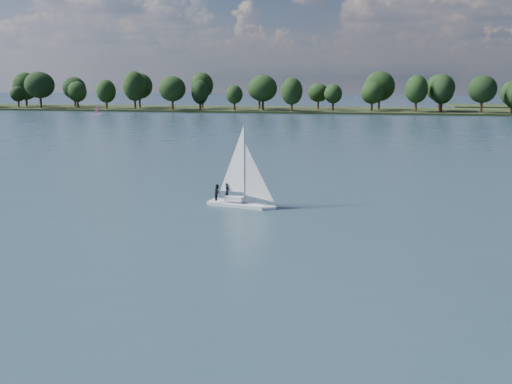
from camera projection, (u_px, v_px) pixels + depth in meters
The scene contains 5 objects.
ground at pixel (304, 142), 117.00m from camera, with size 700.00×700.00×0.00m, color #233342.
far_shore at pixel (335, 111), 224.83m from camera, with size 660.00×40.00×1.50m, color black.
sailboat at pixel (238, 182), 58.13m from camera, with size 6.99×3.32×8.87m.
dinghy_pink at pixel (98, 112), 202.50m from camera, with size 2.80×1.26×4.36m.
treeline at pixel (328, 90), 219.54m from camera, with size 562.48×73.31×17.99m.
Camera 1 is at (12.23, -16.51, 12.97)m, focal length 40.00 mm.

